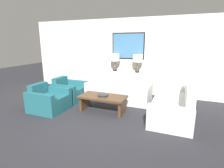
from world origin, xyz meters
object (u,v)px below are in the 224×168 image
couch_by_back_wall (119,91)px  coffee_table (103,100)px  table_lamp_right (138,60)px  couch_by_side (174,105)px  armchair_near_camera (49,101)px  console_table (126,84)px  table_lamp_left (115,59)px  decorative_bowl (103,95)px  armchair_near_back_wall (69,92)px

couch_by_back_wall → coffee_table: bearing=-94.2°
table_lamp_right → couch_by_side: (1.32, -1.39, -0.96)m
armchair_near_camera → table_lamp_right: bearing=49.5°
console_table → couch_by_back_wall: couch_by_back_wall is taller
table_lamp_left → console_table: bearing=0.0°
table_lamp_right → decorative_bowl: table_lamp_right is taller
coffee_table → decorative_bowl: size_ratio=4.32×
couch_by_back_wall → decorative_bowl: (-0.07, -1.10, 0.17)m
table_lamp_left → couch_by_side: bearing=-33.0°
couch_by_side → armchair_near_back_wall: 3.24m
table_lamp_left → couch_by_back_wall: size_ratio=0.33×
table_lamp_left → couch_by_back_wall: bearing=-58.7°
coffee_table → couch_by_side: bearing=12.0°
coffee_table → armchair_near_camera: 1.51m
table_lamp_right → armchair_near_back_wall: (-1.93, -1.30, -0.97)m
couch_by_side → coffee_table: bearing=-168.0°
couch_by_back_wall → decorative_bowl: 1.12m
decorative_bowl → table_lamp_right: bearing=74.8°
decorative_bowl → table_lamp_left: bearing=100.8°
couch_by_back_wall → table_lamp_left: bearing=121.3°
decorative_bowl → armchair_near_back_wall: bearing=161.7°
armchair_near_back_wall → console_table: bearing=40.7°
armchair_near_back_wall → armchair_near_camera: bearing=-90.0°
couch_by_side → decorative_bowl: (-1.80, -0.39, 0.17)m
console_table → armchair_near_camera: bearing=-123.9°
decorative_bowl → coffee_table: bearing=164.7°
decorative_bowl → armchair_near_camera: armchair_near_camera is taller
table_lamp_right → couch_by_side: bearing=-46.6°
console_table → armchair_near_back_wall: 2.00m
couch_by_side → armchair_near_back_wall: couch_by_side is taller
armchair_near_camera → coffee_table: bearing=18.4°
table_lamp_right → couch_by_back_wall: 1.24m
decorative_bowl → armchair_near_back_wall: size_ratio=0.32×
console_table → coffee_table: size_ratio=1.07×
couch_by_back_wall → coffee_table: size_ratio=1.62×
table_lamp_right → decorative_bowl: (-0.48, -1.78, -0.78)m
table_lamp_left → decorative_bowl: table_lamp_left is taller
table_lamp_left → armchair_near_camera: size_ratio=0.75×
couch_by_back_wall → coffee_table: couch_by_back_wall is taller
console_table → table_lamp_right: 0.95m
table_lamp_left → couch_by_back_wall: 1.24m
couch_by_side → armchair_near_back_wall: size_ratio=2.25×
table_lamp_left → decorative_bowl: (0.34, -1.78, -0.78)m
couch_by_back_wall → coffee_table: 1.10m
console_table → couch_by_side: 2.22m
table_lamp_right → table_lamp_left: bearing=180.0°
coffee_table → armchair_near_back_wall: 1.51m
decorative_bowl → armchair_near_camera: (-1.44, -0.47, -0.19)m
console_table → decorative_bowl: console_table is taller
couch_by_back_wall → couch_by_side: bearing=-22.4°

